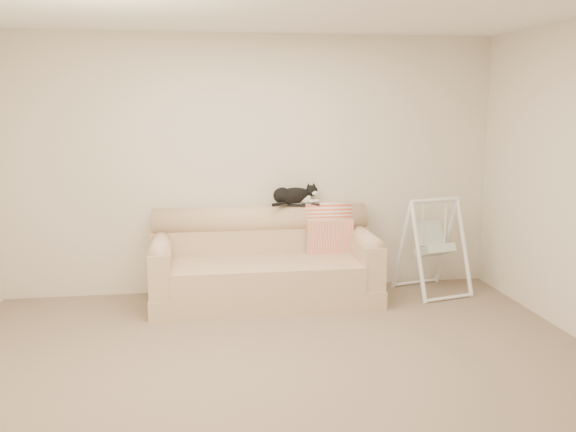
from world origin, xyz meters
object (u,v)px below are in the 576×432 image
object	(u,v)px
remote_a	(297,205)
baby_swing	(433,245)
remote_b	(311,204)
tuxedo_cat	(294,195)
sofa	(264,265)

from	to	relation	value
remote_a	baby_swing	xyz separation A→B (m)	(1.37, -0.23, -0.42)
remote_b	tuxedo_cat	distance (m)	0.20
baby_swing	sofa	bearing A→B (deg)	179.76
remote_a	remote_b	size ratio (longest dim) A/B	1.05
remote_a	remote_b	bearing A→B (deg)	-1.56
remote_b	baby_swing	xyz separation A→B (m)	(1.22, -0.22, -0.42)
sofa	remote_a	bearing A→B (deg)	31.21
remote_a	tuxedo_cat	bearing A→B (deg)	145.59
tuxedo_cat	remote_b	bearing A→B (deg)	-6.56
sofa	remote_b	bearing A→B (deg)	22.72
tuxedo_cat	sofa	bearing A→B (deg)	-145.20
remote_a	tuxedo_cat	distance (m)	0.10
remote_b	sofa	bearing A→B (deg)	-157.28
tuxedo_cat	remote_a	bearing A→B (deg)	-34.41
sofa	remote_b	distance (m)	0.79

